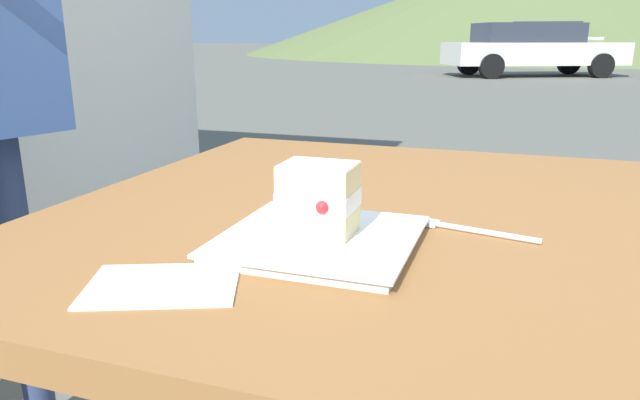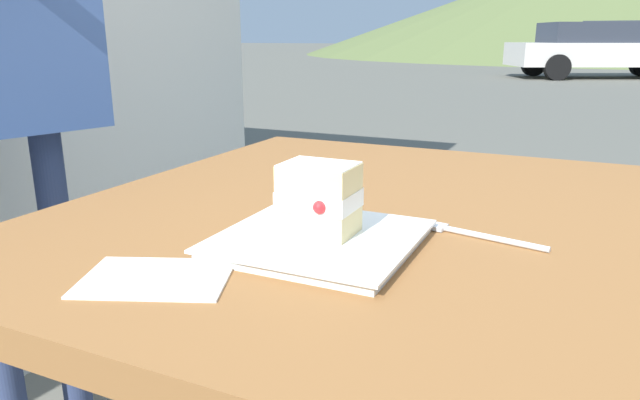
{
  "view_description": "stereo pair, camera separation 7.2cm",
  "coord_description": "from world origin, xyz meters",
  "px_view_note": "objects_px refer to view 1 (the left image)",
  "views": [
    {
      "loc": [
        -0.05,
        0.86,
        1.01
      ],
      "look_at": [
        0.18,
        0.2,
        0.81
      ],
      "focal_mm": 32.5,
      "sensor_mm": 36.0,
      "label": 1
    },
    {
      "loc": [
        -0.11,
        0.83,
        1.01
      ],
      "look_at": [
        0.18,
        0.2,
        0.81
      ],
      "focal_mm": 32.5,
      "sensor_mm": 36.0,
      "label": 2
    }
  ],
  "objects_px": {
    "dessert_plate": "(320,240)",
    "paper_napkin": "(163,285)",
    "patio_table": "(472,277)",
    "parked_car_near": "(532,48)",
    "dessert_fork": "(467,229)",
    "cake_slice": "(319,198)",
    "parked_car_far": "(540,42)"
  },
  "relations": [
    {
      "from": "patio_table",
      "to": "parked_car_far",
      "type": "bearing_deg",
      "value": -91.29
    },
    {
      "from": "paper_napkin",
      "to": "parked_car_far",
      "type": "height_order",
      "value": "parked_car_far"
    },
    {
      "from": "dessert_plate",
      "to": "cake_slice",
      "type": "relative_size",
      "value": 2.58
    },
    {
      "from": "patio_table",
      "to": "dessert_plate",
      "type": "relative_size",
      "value": 5.31
    },
    {
      "from": "cake_slice",
      "to": "paper_napkin",
      "type": "bearing_deg",
      "value": 57.1
    },
    {
      "from": "paper_napkin",
      "to": "patio_table",
      "type": "bearing_deg",
      "value": -129.02
    },
    {
      "from": "dessert_plate",
      "to": "dessert_fork",
      "type": "bearing_deg",
      "value": -145.86
    },
    {
      "from": "dessert_fork",
      "to": "parked_car_near",
      "type": "xyz_separation_m",
      "value": [
        -0.2,
        -15.58,
        -0.04
      ]
    },
    {
      "from": "parked_car_near",
      "to": "paper_napkin",
      "type": "bearing_deg",
      "value": 88.23
    },
    {
      "from": "cake_slice",
      "to": "dessert_fork",
      "type": "bearing_deg",
      "value": -148.01
    },
    {
      "from": "dessert_plate",
      "to": "cake_slice",
      "type": "distance_m",
      "value": 0.05
    },
    {
      "from": "cake_slice",
      "to": "parked_car_far",
      "type": "bearing_deg",
      "value": -91.72
    },
    {
      "from": "dessert_plate",
      "to": "parked_car_near",
      "type": "height_order",
      "value": "parked_car_near"
    },
    {
      "from": "patio_table",
      "to": "parked_car_far",
      "type": "distance_m",
      "value": 23.52
    },
    {
      "from": "cake_slice",
      "to": "parked_car_far",
      "type": "distance_m",
      "value": 23.72
    },
    {
      "from": "paper_napkin",
      "to": "parked_car_near",
      "type": "height_order",
      "value": "parked_car_near"
    },
    {
      "from": "parked_car_far",
      "to": "parked_car_near",
      "type": "bearing_deg",
      "value": 87.58
    },
    {
      "from": "patio_table",
      "to": "dessert_fork",
      "type": "relative_size",
      "value": 7.53
    },
    {
      "from": "parked_car_far",
      "to": "cake_slice",
      "type": "bearing_deg",
      "value": 88.28
    },
    {
      "from": "parked_car_far",
      "to": "patio_table",
      "type": "bearing_deg",
      "value": 88.71
    },
    {
      "from": "cake_slice",
      "to": "dessert_fork",
      "type": "relative_size",
      "value": 0.55
    },
    {
      "from": "dessert_fork",
      "to": "parked_car_near",
      "type": "relative_size",
      "value": 0.04
    },
    {
      "from": "paper_napkin",
      "to": "parked_car_near",
      "type": "xyz_separation_m",
      "value": [
        -0.49,
        -15.87,
        -0.04
      ]
    },
    {
      "from": "cake_slice",
      "to": "parked_car_near",
      "type": "height_order",
      "value": "parked_car_near"
    },
    {
      "from": "dessert_plate",
      "to": "dessert_fork",
      "type": "height_order",
      "value": "dessert_plate"
    },
    {
      "from": "parked_car_near",
      "to": "patio_table",
      "type": "bearing_deg",
      "value": 89.3
    },
    {
      "from": "dessert_plate",
      "to": "cake_slice",
      "type": "bearing_deg",
      "value": -57.41
    },
    {
      "from": "cake_slice",
      "to": "paper_napkin",
      "type": "xyz_separation_m",
      "value": [
        0.12,
        0.18,
        -0.06
      ]
    },
    {
      "from": "dessert_plate",
      "to": "paper_napkin",
      "type": "distance_m",
      "value": 0.21
    },
    {
      "from": "dessert_fork",
      "to": "parked_car_far",
      "type": "relative_size",
      "value": 0.04
    },
    {
      "from": "cake_slice",
      "to": "parked_car_near",
      "type": "xyz_separation_m",
      "value": [
        -0.37,
        -15.69,
        -0.1
      ]
    },
    {
      "from": "patio_table",
      "to": "parked_car_near",
      "type": "relative_size",
      "value": 0.27
    }
  ]
}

